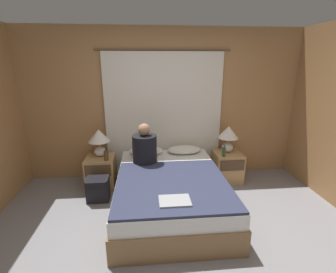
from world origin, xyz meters
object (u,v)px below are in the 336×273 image
at_px(pillow_right, 184,150).
at_px(person_left_in_bed, 145,148).
at_px(pillow_left, 146,151).
at_px(beer_bottle_on_left_stand, 106,156).
at_px(nightstand_left, 101,171).
at_px(lamp_right, 228,135).
at_px(backpack_on_floor, 98,188).
at_px(nightstand_right, 227,166).
at_px(bed, 170,191).
at_px(beer_bottle_on_right_stand, 224,152).
at_px(lamp_left, 99,139).
at_px(laptop_on_bed, 175,201).

relative_size(pillow_right, person_left_in_bed, 0.91).
bearing_deg(pillow_left, pillow_right, 0.00).
bearing_deg(beer_bottle_on_left_stand, nightstand_left, 131.58).
xyz_separation_m(lamp_right, backpack_on_floor, (-2.09, -0.52, -0.59)).
height_order(lamp_right, pillow_left, lamp_right).
xyz_separation_m(nightstand_right, backpack_on_floor, (-2.09, -0.46, -0.05)).
relative_size(person_left_in_bed, beer_bottle_on_left_stand, 2.93).
bearing_deg(bed, beer_bottle_on_right_stand, 32.79).
height_order(lamp_right, person_left_in_bed, person_left_in_bed).
distance_m(bed, pillow_left, 0.92).
distance_m(beer_bottle_on_left_stand, backpack_on_floor, 0.50).
height_order(nightstand_right, pillow_left, pillow_left).
xyz_separation_m(nightstand_left, pillow_left, (0.74, 0.07, 0.30)).
bearing_deg(lamp_right, person_left_in_bed, -165.44).
distance_m(bed, lamp_left, 1.43).
bearing_deg(pillow_left, lamp_right, -0.36).
xyz_separation_m(nightstand_left, laptop_on_bed, (1.03, -1.45, 0.28)).
bearing_deg(nightstand_right, pillow_left, 177.21).
height_order(pillow_right, backpack_on_floor, pillow_right).
height_order(nightstand_left, pillow_left, pillow_left).
relative_size(beer_bottle_on_left_stand, backpack_on_floor, 0.60).
relative_size(nightstand_right, lamp_right, 1.11).
xyz_separation_m(bed, nightstand_left, (-1.06, 0.74, 0.00)).
distance_m(person_left_in_bed, beer_bottle_on_left_stand, 0.64).
bearing_deg(lamp_right, beer_bottle_on_right_stand, -121.82).
bearing_deg(lamp_right, laptop_on_bed, -125.53).
height_order(nightstand_left, beer_bottle_on_left_stand, beer_bottle_on_left_stand).
bearing_deg(nightstand_left, beer_bottle_on_right_stand, -4.08).
relative_size(pillow_right, beer_bottle_on_left_stand, 2.65).
bearing_deg(nightstand_left, lamp_left, 90.00).
bearing_deg(bed, beer_bottle_on_left_stand, 147.16).
bearing_deg(laptop_on_bed, lamp_right, 54.47).
bearing_deg(lamp_right, bed, -142.85).
bearing_deg(bed, backpack_on_floor, 164.79).
distance_m(nightstand_left, lamp_left, 0.54).
distance_m(nightstand_right, pillow_right, 0.80).
relative_size(lamp_left, backpack_on_floor, 1.28).
xyz_separation_m(lamp_right, beer_bottle_on_right_stand, (-0.12, -0.20, -0.22)).
bearing_deg(nightstand_right, beer_bottle_on_right_stand, -131.18).
bearing_deg(lamp_left, lamp_right, 0.00).
bearing_deg(nightstand_right, laptop_on_bed, -126.60).
distance_m(beer_bottle_on_left_stand, beer_bottle_on_right_stand, 1.86).
xyz_separation_m(pillow_left, backpack_on_floor, (-0.71, -0.53, -0.35)).
relative_size(lamp_left, beer_bottle_on_left_stand, 2.13).
distance_m(bed, laptop_on_bed, 0.77).
xyz_separation_m(nightstand_left, nightstand_right, (2.11, 0.00, 0.00)).
bearing_deg(beer_bottle_on_left_stand, beer_bottle_on_right_stand, 0.00).
relative_size(nightstand_left, lamp_left, 1.11).
distance_m(person_left_in_bed, backpack_on_floor, 0.89).
xyz_separation_m(lamp_right, beer_bottle_on_left_stand, (-1.99, -0.20, -0.21)).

